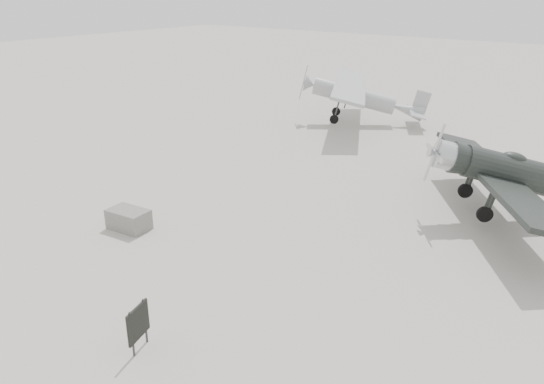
{
  "coord_description": "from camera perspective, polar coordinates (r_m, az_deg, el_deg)",
  "views": [
    {
      "loc": [
        9.44,
        -13.62,
        8.96
      ],
      "look_at": [
        -1.94,
        1.45,
        1.5
      ],
      "focal_mm": 35.0,
      "sensor_mm": 36.0,
      "label": 1
    }
  ],
  "objects": [
    {
      "name": "lowwing_monoplane",
      "position": [
        23.19,
        25.32,
        1.68
      ],
      "size": [
        9.05,
        10.11,
        3.58
      ],
      "rotation": [
        0.0,
        0.24,
        0.61
      ],
      "color": "black",
      "rests_on": "ground"
    },
    {
      "name": "sign_board",
      "position": [
        14.48,
        -14.21,
        -13.53
      ],
      "size": [
        0.34,
        0.89,
        1.33
      ],
      "rotation": [
        0.0,
        0.0,
        0.31
      ],
      "color": "#333333",
      "rests_on": "ground"
    },
    {
      "name": "ground",
      "position": [
        18.84,
        2.06,
        -6.86
      ],
      "size": [
        160.0,
        160.0,
        0.0
      ],
      "primitive_type": "plane",
      "color": "gray",
      "rests_on": "ground"
    },
    {
      "name": "equipment_block",
      "position": [
        21.38,
        -15.15,
        -2.86
      ],
      "size": [
        1.68,
        1.15,
        0.79
      ],
      "primitive_type": "cube",
      "rotation": [
        0.0,
        0.0,
        0.1
      ],
      "color": "#605C59",
      "rests_on": "ground"
    },
    {
      "name": "highwing_monoplane",
      "position": [
        36.54,
        9.36,
        10.46
      ],
      "size": [
        9.02,
        11.34,
        3.36
      ],
      "rotation": [
        0.0,
        0.23,
        0.48
      ],
      "color": "#97999C",
      "rests_on": "ground"
    }
  ]
}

